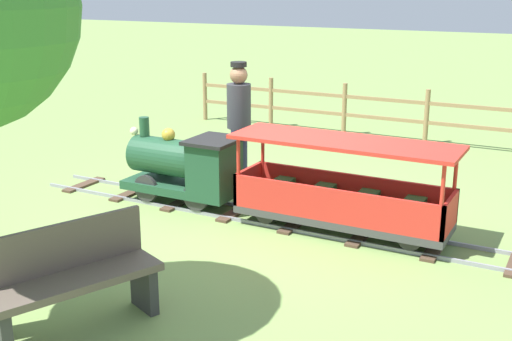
{
  "coord_description": "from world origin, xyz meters",
  "views": [
    {
      "loc": [
        -6.12,
        -3.16,
        2.55
      ],
      "look_at": [
        0.0,
        0.08,
        0.55
      ],
      "focal_mm": 45.86,
      "sensor_mm": 36.0,
      "label": 1
    }
  ],
  "objects_px": {
    "conductor_person": "(239,116)",
    "park_bench": "(72,279)",
    "passenger_car": "(342,195)",
    "locomotive": "(186,165)"
  },
  "relations": [
    {
      "from": "conductor_person",
      "to": "locomotive",
      "type": "bearing_deg",
      "value": 163.15
    },
    {
      "from": "locomotive",
      "to": "passenger_car",
      "type": "bearing_deg",
      "value": -90.0
    },
    {
      "from": "passenger_car",
      "to": "conductor_person",
      "type": "relative_size",
      "value": 1.45
    },
    {
      "from": "conductor_person",
      "to": "park_bench",
      "type": "xyz_separation_m",
      "value": [
        -3.65,
        -0.61,
        -0.54
      ]
    },
    {
      "from": "locomotive",
      "to": "conductor_person",
      "type": "height_order",
      "value": "conductor_person"
    },
    {
      "from": "conductor_person",
      "to": "park_bench",
      "type": "bearing_deg",
      "value": -170.45
    },
    {
      "from": "locomotive",
      "to": "park_bench",
      "type": "xyz_separation_m",
      "value": [
        -2.82,
        -0.87,
        -0.07
      ]
    },
    {
      "from": "passenger_car",
      "to": "park_bench",
      "type": "xyz_separation_m",
      "value": [
        -2.82,
        1.08,
        -0.01
      ]
    },
    {
      "from": "locomotive",
      "to": "park_bench",
      "type": "bearing_deg",
      "value": -162.89
    },
    {
      "from": "passenger_car",
      "to": "park_bench",
      "type": "distance_m",
      "value": 3.02
    }
  ]
}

